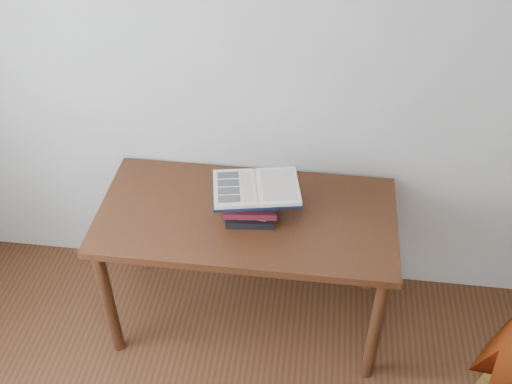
# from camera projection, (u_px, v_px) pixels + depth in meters

# --- Properties ---
(room_shell) EXTENTS (3.54, 3.54, 2.62)m
(room_shell) POSITION_uv_depth(u_px,v_px,m) (112.00, 340.00, 1.19)
(room_shell) COLOR #A8A59F
(room_shell) RESTS_ON ground
(desk) EXTENTS (1.39, 0.70, 0.75)m
(desk) POSITION_uv_depth(u_px,v_px,m) (247.00, 228.00, 2.85)
(desk) COLOR #3F230F
(desk) RESTS_ON ground
(book_stack) EXTENTS (0.26, 0.19, 0.15)m
(book_stack) POSITION_uv_depth(u_px,v_px,m) (250.00, 205.00, 2.72)
(book_stack) COLOR black
(book_stack) RESTS_ON desk
(open_book) EXTENTS (0.43, 0.34, 0.03)m
(open_book) POSITION_uv_depth(u_px,v_px,m) (256.00, 188.00, 2.67)
(open_book) COLOR black
(open_book) RESTS_ON book_stack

